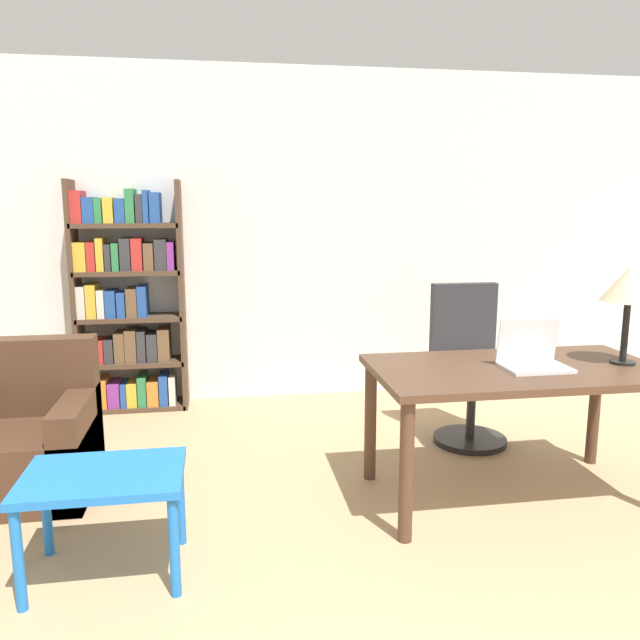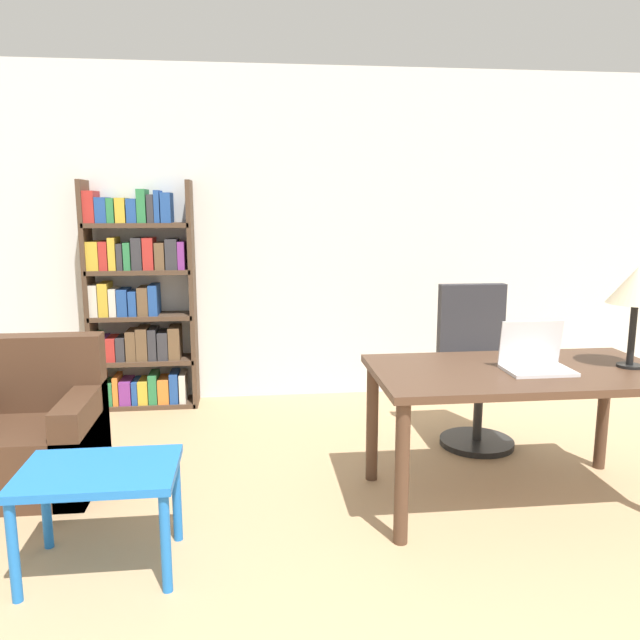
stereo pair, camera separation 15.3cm
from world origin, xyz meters
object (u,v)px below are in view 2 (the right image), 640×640
Objects in this scene: laptop at (535,360)px; table_lamp at (636,288)px; office_chair at (476,371)px; side_table_blue at (99,483)px; bookshelf at (138,303)px; desk at (518,387)px; armchair at (27,439)px.

table_lamp reaches higher than laptop.
office_chair is 1.59× the size of side_table_blue.
desk is at bearing -40.13° from bookshelf.
table_lamp is (0.53, 0.00, 0.37)m from laptop.
side_table_blue is (-2.19, -1.30, -0.09)m from office_chair.
desk is at bearing 11.26° from side_table_blue.
table_lamp is at bearing 0.29° from laptop.
office_chair is 2.55m from side_table_blue.
desk is 2.15m from side_table_blue.
table_lamp is 0.64× the size of armchair.
office_chair is 2.84m from armchair.
desk is 3.01m from bookshelf.
side_table_blue is 0.80× the size of armchair.
laptop reaches higher than armchair.
side_table_blue is 2.40m from bookshelf.
armchair is at bearing 123.68° from side_table_blue.
bookshelf reaches higher than office_chair.
office_chair is at bearing 88.20° from laptop.
office_chair reaches higher than side_table_blue.
table_lamp is at bearing -60.97° from office_chair.
side_table_blue is at bearing -149.35° from office_chair.
desk is 2.31× the size of side_table_blue.
bookshelf is (-2.30, 1.94, 0.20)m from desk.
bookshelf is at bearing 73.77° from armchair.
office_chair reaches higher than desk.
bookshelf is (0.41, 1.42, 0.57)m from armchair.
office_chair is (-0.51, 0.91, -0.68)m from table_lamp.
bookshelf reaches higher than side_table_blue.
armchair is (-2.81, -0.37, -0.22)m from office_chair.
office_chair is at bearing 7.49° from armchair.
desk is 0.87× the size of bookshelf.
side_table_blue is 1.12m from armchair.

